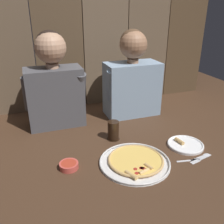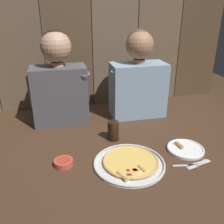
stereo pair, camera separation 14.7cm
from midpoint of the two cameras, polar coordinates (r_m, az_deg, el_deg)
name	(u,v)px [view 1 (the left image)]	position (r m, az deg, el deg)	size (l,w,h in m)	color
ground_plane	(116,147)	(1.46, -1.96, -8.08)	(3.20, 3.20, 0.00)	#422B1C
pizza_tray	(135,161)	(1.32, 2.21, -11.47)	(0.37, 0.37, 0.03)	silver
dinner_plate	(185,145)	(1.51, 13.93, -7.39)	(0.21, 0.21, 0.03)	white
drinking_glass	(113,131)	(1.51, -2.48, -4.37)	(0.08, 0.08, 0.12)	black
dipping_bowl	(69,165)	(1.31, -13.20, -12.01)	(0.10, 0.10, 0.03)	#CC4C42
table_fork	(190,160)	(1.38, 14.61, -10.86)	(0.13, 0.04, 0.01)	silver
table_knife	(201,159)	(1.41, 17.11, -10.42)	(0.16, 0.05, 0.01)	silver
table_spoon	(204,156)	(1.44, 17.73, -9.67)	(0.14, 0.04, 0.01)	silver
diner_left	(54,82)	(1.68, -15.78, 6.58)	(0.40, 0.22, 0.63)	#4C4C51
diner_right	(132,77)	(1.80, 2.38, 8.05)	(0.43, 0.21, 0.62)	#849EB7
wooden_backdrop_wall	(83,34)	(1.97, -8.99, 17.31)	(2.19, 0.03, 1.13)	brown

